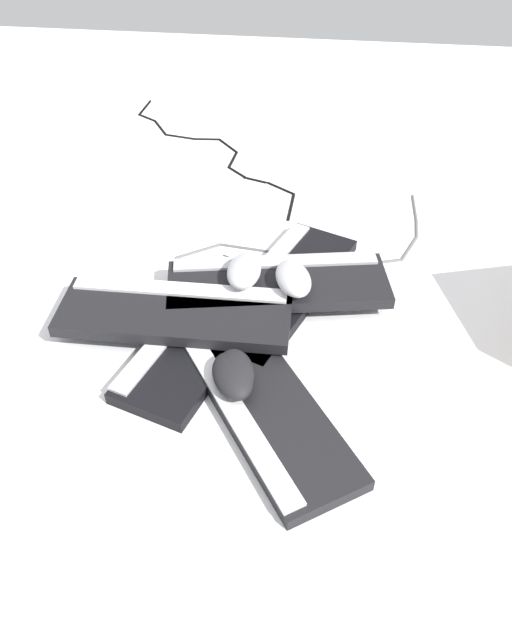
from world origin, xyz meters
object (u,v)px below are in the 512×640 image
at_px(keyboard_2, 281,289).
at_px(mouse_0, 244,271).
at_px(keyboard_4, 175,313).
at_px(keyboard_1, 262,403).
at_px(keyboard_3, 278,283).
at_px(mouse_3, 235,373).
at_px(mouse_1, 293,279).
at_px(keyboard_0, 204,331).
at_px(mouse_2, 232,376).

height_order(keyboard_2, mouse_0, mouse_0).
relative_size(keyboard_2, keyboard_4, 1.05).
bearing_deg(keyboard_4, keyboard_1, 136.70).
bearing_deg(keyboard_3, mouse_3, 79.15).
distance_m(mouse_0, mouse_1, 0.10).
relative_size(keyboard_0, mouse_3, 4.23).
xyz_separation_m(keyboard_0, keyboard_3, (-0.13, -0.12, 0.03)).
bearing_deg(mouse_2, keyboard_4, 16.48).
bearing_deg(keyboard_3, mouse_0, 11.81).
distance_m(keyboard_3, mouse_0, 0.08).
bearing_deg(keyboard_4, mouse_1, -159.26).
xyz_separation_m(keyboard_3, keyboard_4, (0.19, 0.11, 0.00)).
distance_m(keyboard_4, mouse_0, 0.16).
bearing_deg(keyboard_4, keyboard_2, -145.59).
height_order(keyboard_0, mouse_0, mouse_0).
distance_m(keyboard_0, mouse_1, 0.20).
bearing_deg(mouse_3, mouse_2, 143.64).
bearing_deg(keyboard_3, mouse_2, 78.78).
height_order(keyboard_0, mouse_1, mouse_1).
bearing_deg(keyboard_2, mouse_3, 78.88).
relative_size(keyboard_0, mouse_0, 4.23).
bearing_deg(keyboard_3, mouse_1, 137.30).
xyz_separation_m(keyboard_1, keyboard_4, (0.19, -0.18, 0.03)).
bearing_deg(keyboard_2, mouse_1, 119.14).
height_order(keyboard_3, mouse_2, mouse_2).
xyz_separation_m(keyboard_4, mouse_3, (-0.14, 0.15, 0.01)).
distance_m(keyboard_1, mouse_0, 0.29).
relative_size(keyboard_1, keyboard_4, 1.02).
relative_size(keyboard_3, mouse_3, 4.18).
distance_m(keyboard_2, mouse_1, 0.09).
relative_size(keyboard_3, mouse_2, 4.18).
distance_m(keyboard_3, keyboard_4, 0.22).
relative_size(keyboard_0, mouse_2, 4.23).
relative_size(keyboard_2, mouse_1, 4.22).
height_order(keyboard_1, keyboard_2, same).
height_order(keyboard_3, mouse_3, mouse_3).
relative_size(mouse_1, mouse_2, 1.00).
height_order(keyboard_0, keyboard_4, keyboard_4).
relative_size(keyboard_0, keyboard_4, 1.05).
relative_size(keyboard_1, keyboard_3, 0.98).
height_order(keyboard_2, mouse_3, mouse_3).
bearing_deg(mouse_0, keyboard_2, -63.60).
bearing_deg(mouse_1, keyboard_1, 154.51).
bearing_deg(mouse_3, keyboard_2, -23.84).
bearing_deg(keyboard_1, mouse_3, -30.71).
bearing_deg(keyboard_0, mouse_3, 121.12).
bearing_deg(keyboard_4, mouse_0, -140.76).
distance_m(keyboard_0, keyboard_1, 0.21).
height_order(keyboard_0, keyboard_3, keyboard_3).
bearing_deg(keyboard_2, keyboard_3, 75.36).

